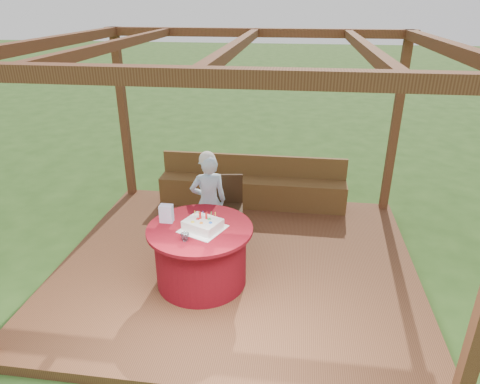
# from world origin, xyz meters

# --- Properties ---
(ground) EXTENTS (60.00, 60.00, 0.00)m
(ground) POSITION_xyz_m (0.00, 0.00, 0.00)
(ground) COLOR #254617
(ground) RESTS_ON ground
(deck) EXTENTS (4.50, 4.00, 0.12)m
(deck) POSITION_xyz_m (0.00, 0.00, 0.06)
(deck) COLOR brown
(deck) RESTS_ON ground
(pergola) EXTENTS (4.50, 4.00, 2.72)m
(pergola) POSITION_xyz_m (0.00, 0.00, 2.41)
(pergola) COLOR brown
(pergola) RESTS_ON deck
(bench) EXTENTS (3.00, 0.42, 0.80)m
(bench) POSITION_xyz_m (0.00, 1.72, 0.38)
(bench) COLOR brown
(bench) RESTS_ON deck
(table) EXTENTS (1.22, 1.22, 0.73)m
(table) POSITION_xyz_m (-0.37, -0.46, 0.49)
(table) COLOR maroon
(table) RESTS_ON deck
(chair) EXTENTS (0.52, 0.52, 0.91)m
(chair) POSITION_xyz_m (-0.24, 0.60, 0.63)
(chair) COLOR #321F10
(chair) RESTS_ON deck
(elderly_woman) EXTENTS (0.56, 0.47, 1.36)m
(elderly_woman) POSITION_xyz_m (-0.43, 0.36, 0.80)
(elderly_woman) COLOR #9DC8EA
(elderly_woman) RESTS_ON deck
(birthday_cake) EXTENTS (0.57, 0.57, 0.19)m
(birthday_cake) POSITION_xyz_m (-0.32, -0.49, 0.91)
(birthday_cake) COLOR white
(birthday_cake) RESTS_ON table
(gift_bag) EXTENTS (0.15, 0.10, 0.21)m
(gift_bag) POSITION_xyz_m (-0.78, -0.38, 0.96)
(gift_bag) COLOR #EC98CD
(gift_bag) RESTS_ON table
(drinking_glass) EXTENTS (0.12, 0.12, 0.09)m
(drinking_glass) POSITION_xyz_m (-0.46, -0.76, 0.90)
(drinking_glass) COLOR silver
(drinking_glass) RESTS_ON table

